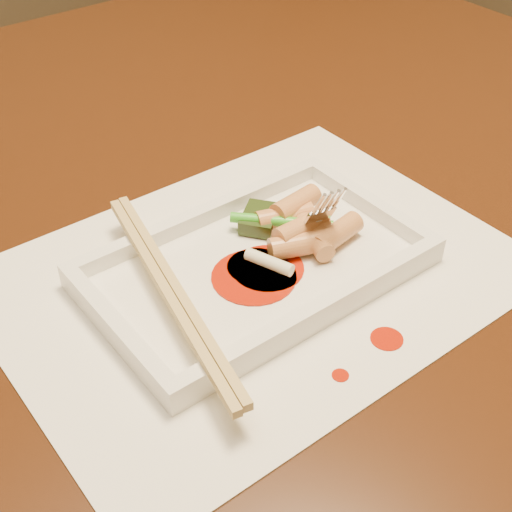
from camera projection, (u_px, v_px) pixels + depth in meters
table at (89, 291)px, 0.71m from camera, size 1.40×0.90×0.75m
placemat at (256, 274)px, 0.57m from camera, size 0.40×0.30×0.00m
sauce_splatter_a at (387, 339)px, 0.51m from camera, size 0.02×0.02×0.00m
sauce_splatter_b at (340, 375)px, 0.48m from camera, size 0.01×0.01×0.00m
plate_base at (256, 270)px, 0.57m from camera, size 0.26×0.16×0.01m
plate_rim_far at (203, 215)px, 0.60m from camera, size 0.26×0.01×0.01m
plate_rim_near at (319, 310)px, 0.51m from camera, size 0.26×0.01×0.01m
plate_rim_left at (116, 327)px, 0.50m from camera, size 0.01×0.14×0.01m
plate_rim_right at (369, 204)px, 0.62m from camera, size 0.01×0.14×0.01m
veg_piece at (260, 219)px, 0.60m from camera, size 0.05×0.05×0.01m
scallion_white at (269, 262)px, 0.55m from camera, size 0.02×0.04×0.01m
scallion_green at (281, 221)px, 0.59m from camera, size 0.07×0.07×0.01m
chopstick_a at (166, 292)px, 0.51m from camera, size 0.06×0.24×0.01m
chopstick_b at (175, 287)px, 0.52m from camera, size 0.06×0.24×0.01m
fork at (312, 147)px, 0.56m from camera, size 0.09×0.10×0.14m
sauce_blob_0 at (256, 267)px, 0.56m from camera, size 0.05×0.05×0.00m
sauce_blob_1 at (254, 277)px, 0.55m from camera, size 0.07×0.07×0.00m
sauce_blob_2 at (268, 268)px, 0.56m from camera, size 0.06×0.06×0.00m
rice_cake_0 at (284, 217)px, 0.60m from camera, size 0.05×0.03×0.02m
rice_cake_1 at (301, 244)px, 0.57m from camera, size 0.05×0.04×0.02m
rice_cake_2 at (296, 204)px, 0.60m from camera, size 0.05×0.02×0.02m
rice_cake_3 at (337, 234)px, 0.58m from camera, size 0.05×0.03×0.02m
rice_cake_4 at (314, 237)px, 0.57m from camera, size 0.03×0.05×0.02m
rice_cake_5 at (301, 228)px, 0.57m from camera, size 0.05×0.02×0.02m
rice_cake_6 at (306, 234)px, 0.58m from camera, size 0.04×0.03×0.02m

